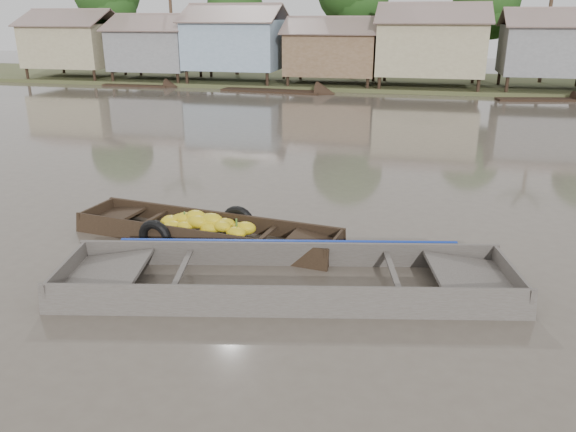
# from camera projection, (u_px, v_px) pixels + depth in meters

# --- Properties ---
(ground) EXTENTS (120.00, 120.00, 0.00)m
(ground) POSITION_uv_depth(u_px,v_px,m) (282.00, 286.00, 10.15)
(ground) COLOR #53493F
(ground) RESTS_ON ground
(riverbank) EXTENTS (120.00, 12.47, 10.22)m
(riverbank) POSITION_uv_depth(u_px,v_px,m) (439.00, 39.00, 37.64)
(riverbank) COLOR #384723
(riverbank) RESTS_ON ground
(banana_boat) EXTENTS (6.07, 2.20, 0.84)m
(banana_boat) POSITION_uv_depth(u_px,v_px,m) (203.00, 231.00, 12.26)
(banana_boat) COLOR black
(banana_boat) RESTS_ON ground
(viewer_boat) EXTENTS (8.30, 3.71, 0.65)m
(viewer_boat) POSITION_uv_depth(u_px,v_px,m) (287.00, 285.00, 10.04)
(viewer_boat) COLOR #413B37
(viewer_boat) RESTS_ON ground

